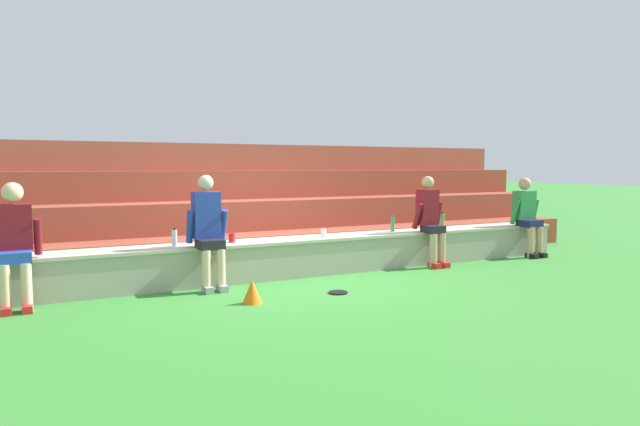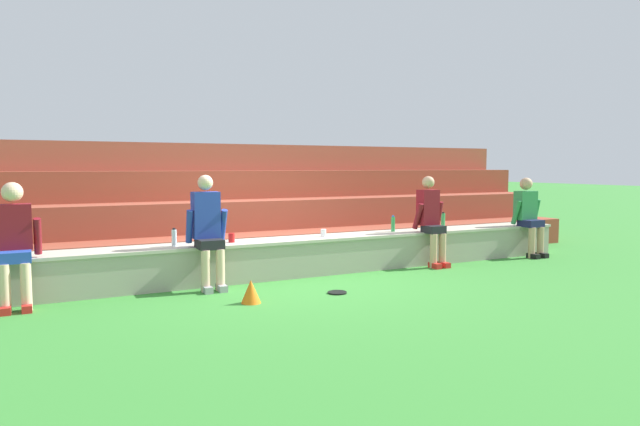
{
  "view_description": "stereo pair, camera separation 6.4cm",
  "coord_description": "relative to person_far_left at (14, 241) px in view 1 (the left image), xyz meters",
  "views": [
    {
      "loc": [
        -3.18,
        -6.92,
        1.54
      ],
      "look_at": [
        0.58,
        0.29,
        0.87
      ],
      "focal_mm": 31.64,
      "sensor_mm": 36.0,
      "label": 1
    },
    {
      "loc": [
        -3.13,
        -6.95,
        1.54
      ],
      "look_at": [
        0.58,
        0.29,
        0.87
      ],
      "focal_mm": 31.64,
      "sensor_mm": 36.0,
      "label": 2
    }
  ],
  "objects": [
    {
      "name": "person_center",
      "position": [
        5.68,
        0.04,
        -0.01
      ],
      "size": [
        0.49,
        0.51,
        1.39
      ],
      "color": "tan",
      "rests_on": "ground"
    },
    {
      "name": "ground_plane",
      "position": [
        3.32,
        0.04,
        -0.74
      ],
      "size": [
        80.0,
        80.0,
        0.0
      ],
      "primitive_type": "plane",
      "color": "#388433"
    },
    {
      "name": "brick_bleachers",
      "position": [
        3.32,
        2.7,
        -0.01
      ],
      "size": [
        12.66,
        2.78,
        1.95
      ],
      "color": "#99422E",
      "rests_on": "ground"
    },
    {
      "name": "plastic_cup_right_end",
      "position": [
        3.94,
        0.3,
        -0.16
      ],
      "size": [
        0.08,
        0.08,
        0.11
      ],
      "primitive_type": "cylinder",
      "color": "white",
      "rests_on": "stone_seating_wall"
    },
    {
      "name": "plastic_cup_left_end",
      "position": [
        2.56,
        0.32,
        -0.15
      ],
      "size": [
        0.08,
        0.08,
        0.12
      ],
      "primitive_type": "cylinder",
      "color": "red",
      "rests_on": "stone_seating_wall"
    },
    {
      "name": "person_left_of_center",
      "position": [
        2.15,
        0.01,
        0.02
      ],
      "size": [
        0.52,
        0.54,
        1.44
      ],
      "color": "beige",
      "rests_on": "ground"
    },
    {
      "name": "person_far_left",
      "position": [
        0.0,
        0.0,
        0.0
      ],
      "size": [
        0.54,
        0.55,
        1.37
      ],
      "color": "beige",
      "rests_on": "ground"
    },
    {
      "name": "water_bottle_center_gap",
      "position": [
        6.2,
        0.38,
        -0.09
      ],
      "size": [
        0.07,
        0.07,
        0.27
      ],
      "color": "green",
      "rests_on": "stone_seating_wall"
    },
    {
      "name": "person_right_of_center",
      "position": [
        7.76,
        0.01,
        -0.01
      ],
      "size": [
        0.55,
        0.51,
        1.35
      ],
      "color": "tan",
      "rests_on": "ground"
    },
    {
      "name": "water_bottle_near_left",
      "position": [
        1.79,
        0.29,
        -0.1
      ],
      "size": [
        0.06,
        0.06,
        0.24
      ],
      "color": "silver",
      "rests_on": "stone_seating_wall"
    },
    {
      "name": "sports_cone",
      "position": [
        2.35,
        -0.98,
        -0.61
      ],
      "size": [
        0.23,
        0.23,
        0.27
      ],
      "primitive_type": "cone",
      "color": "orange",
      "rests_on": "ground"
    },
    {
      "name": "water_bottle_mid_right",
      "position": [
        5.21,
        0.37,
        -0.1
      ],
      "size": [
        0.06,
        0.06,
        0.25
      ],
      "color": "green",
      "rests_on": "stone_seating_wall"
    },
    {
      "name": "frisbee",
      "position": [
        3.46,
        -0.99,
        -0.73
      ],
      "size": [
        0.23,
        0.23,
        0.02
      ],
      "primitive_type": "cylinder",
      "color": "black",
      "rests_on": "ground"
    },
    {
      "name": "stone_seating_wall",
      "position": [
        3.32,
        0.32,
        -0.46
      ],
      "size": [
        9.98,
        0.62,
        0.52
      ],
      "color": "#A8A08E",
      "rests_on": "ground"
    }
  ]
}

